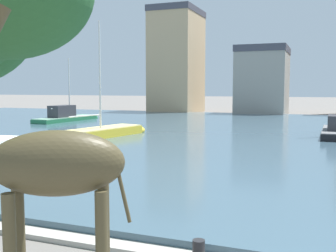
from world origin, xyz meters
The scene contains 7 objects.
harbor_water centered at (0.00, 27.53, 0.14)m, with size 79.82×41.32×0.28m, color #3D5666.
quay_edge_coping centered at (0.00, 6.62, 0.06)m, with size 79.82×0.50×0.12m, color #ADA89E.
giraffe_statue centered at (2.65, 3.37, 2.37)m, with size 2.51×1.56×4.64m.
sailboat_green centered at (-16.29, 31.08, 0.56)m, with size 2.26×8.45×6.09m.
sailboat_yellow centered at (-7.09, 21.49, 0.45)m, with size 3.49×8.70×7.47m.
townhouse_wide_warehouse centered at (-12.48, 50.51, 6.91)m, with size 5.74×8.09×13.78m.
townhouse_end_terrace centered at (-1.10, 50.34, 4.20)m, with size 5.98×7.94×8.37m.
Camera 1 is at (5.77, -0.61, 3.38)m, focal length 42.85 mm.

